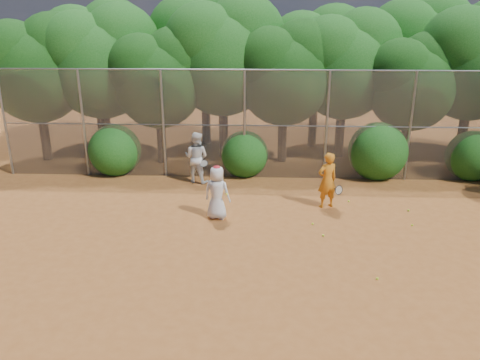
{
  "coord_description": "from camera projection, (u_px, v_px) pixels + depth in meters",
  "views": [
    {
      "loc": [
        -0.39,
        -10.82,
        5.75
      ],
      "look_at": [
        -1.0,
        2.5,
        1.1
      ],
      "focal_mm": 35.0,
      "sensor_mm": 36.0,
      "label": 1
    }
  ],
  "objects": [
    {
      "name": "ball_5",
      "position": [
        408.0,
        210.0,
        14.63
      ],
      "size": [
        0.07,
        0.07,
        0.07
      ],
      "primitive_type": "sphere",
      "color": "#CBEB2A",
      "rests_on": "ground"
    },
    {
      "name": "bush_3",
      "position": [
        473.0,
        154.0,
        17.39
      ],
      "size": [
        1.9,
        1.9,
        1.9
      ],
      "primitive_type": "sphere",
      "color": "#144D13",
      "rests_on": "ground"
    },
    {
      "name": "tree_10",
      "position": [
        206.0,
        43.0,
        21.1
      ],
      "size": [
        5.15,
        4.48,
        7.06
      ],
      "color": "black",
      "rests_on": "ground"
    },
    {
      "name": "tree_6",
      "position": [
        414.0,
        79.0,
        18.28
      ],
      "size": [
        3.86,
        3.36,
        5.29
      ],
      "color": "black",
      "rests_on": "ground"
    },
    {
      "name": "ball_2",
      "position": [
        377.0,
        279.0,
        10.81
      ],
      "size": [
        0.07,
        0.07,
        0.07
      ],
      "primitive_type": "sphere",
      "color": "#CBEB2A",
      "rests_on": "ground"
    },
    {
      "name": "tree_9",
      "position": [
        96.0,
        50.0,
        21.22
      ],
      "size": [
        4.83,
        4.2,
        6.62
      ],
      "color": "black",
      "rests_on": "ground"
    },
    {
      "name": "bush_0",
      "position": [
        115.0,
        148.0,
        17.95
      ],
      "size": [
        2.0,
        2.0,
        2.0
      ],
      "primitive_type": "sphere",
      "color": "#144D13",
      "rests_on": "ground"
    },
    {
      "name": "player_teen",
      "position": [
        217.0,
        192.0,
        13.9
      ],
      "size": [
        0.91,
        0.72,
        1.66
      ],
      "rotation": [
        0.0,
        0.0,
        2.86
      ],
      "color": "silver",
      "rests_on": "ground"
    },
    {
      "name": "tree_3",
      "position": [
        224.0,
        52.0,
        19.06
      ],
      "size": [
        4.89,
        4.26,
        6.7
      ],
      "color": "black",
      "rests_on": "ground"
    },
    {
      "name": "tree_12",
      "position": [
        418.0,
        46.0,
        20.92
      ],
      "size": [
        5.02,
        4.37,
        6.88
      ],
      "color": "black",
      "rests_on": "ground"
    },
    {
      "name": "tree_11",
      "position": [
        317.0,
        55.0,
        20.66
      ],
      "size": [
        4.64,
        4.03,
        6.35
      ],
      "color": "black",
      "rests_on": "ground"
    },
    {
      "name": "ground",
      "position": [
        274.0,
        252.0,
        12.08
      ],
      "size": [
        80.0,
        80.0,
        0.0
      ],
      "primitive_type": "plane",
      "color": "brown",
      "rests_on": "ground"
    },
    {
      "name": "player_white",
      "position": [
        196.0,
        157.0,
        16.98
      ],
      "size": [
        1.09,
        0.96,
        1.87
      ],
      "rotation": [
        0.0,
        0.0,
        2.82
      ],
      "color": "white",
      "rests_on": "ground"
    },
    {
      "name": "ball_0",
      "position": [
        313.0,
        224.0,
        13.68
      ],
      "size": [
        0.07,
        0.07,
        0.07
      ],
      "primitive_type": "sphere",
      "color": "#CBEB2A",
      "rests_on": "ground"
    },
    {
      "name": "ball_4",
      "position": [
        323.0,
        235.0,
        12.95
      ],
      "size": [
        0.07,
        0.07,
        0.07
      ],
      "primitive_type": "sphere",
      "color": "#CBEB2A",
      "rests_on": "ground"
    },
    {
      "name": "bush_1",
      "position": [
        245.0,
        152.0,
        17.77
      ],
      "size": [
        1.8,
        1.8,
        1.8
      ],
      "primitive_type": "sphere",
      "color": "#144D13",
      "rests_on": "ground"
    },
    {
      "name": "tree_1",
      "position": [
        102.0,
        58.0,
        19.07
      ],
      "size": [
        4.64,
        4.03,
        6.35
      ],
      "color": "black",
      "rests_on": "ground"
    },
    {
      "name": "tree_5",
      "position": [
        346.0,
        61.0,
        19.14
      ],
      "size": [
        4.51,
        3.92,
        6.17
      ],
      "color": "black",
      "rests_on": "ground"
    },
    {
      "name": "ball_1",
      "position": [
        349.0,
        201.0,
        15.36
      ],
      "size": [
        0.07,
        0.07,
        0.07
      ],
      "primitive_type": "sphere",
      "color": "#CBEB2A",
      "rests_on": "ground"
    },
    {
      "name": "fence_back",
      "position": [
        268.0,
        124.0,
        17.07
      ],
      "size": [
        20.05,
        0.09,
        4.03
      ],
      "color": "gray",
      "rests_on": "ground"
    },
    {
      "name": "bush_2",
      "position": [
        378.0,
        149.0,
        17.49
      ],
      "size": [
        2.2,
        2.2,
        2.2
      ],
      "primitive_type": "sphere",
      "color": "#144D13",
      "rests_on": "ground"
    },
    {
      "name": "tree_2",
      "position": [
        159.0,
        75.0,
        18.48
      ],
      "size": [
        3.99,
        3.47,
        5.47
      ],
      "color": "black",
      "rests_on": "ground"
    },
    {
      "name": "tree_7",
      "position": [
        476.0,
        57.0,
        18.47
      ],
      "size": [
        4.77,
        4.14,
        6.53
      ],
      "color": "black",
      "rests_on": "ground"
    },
    {
      "name": "tree_0",
      "position": [
        37.0,
        65.0,
        18.78
      ],
      "size": [
        4.38,
        3.81,
        6.0
      ],
      "color": "black",
      "rests_on": "ground"
    },
    {
      "name": "ball_3",
      "position": [
        412.0,
        225.0,
        13.59
      ],
      "size": [
        0.07,
        0.07,
        0.07
      ],
      "primitive_type": "sphere",
      "color": "#CBEB2A",
      "rests_on": "ground"
    },
    {
      "name": "tree_4",
      "position": [
        286.0,
        70.0,
        18.59
      ],
      "size": [
        4.19,
        3.64,
        5.73
      ],
      "color": "black",
      "rests_on": "ground"
    },
    {
      "name": "player_yellow",
      "position": [
        327.0,
        180.0,
        14.71
      ],
      "size": [
        0.88,
        0.65,
        1.8
      ],
      "rotation": [
        0.0,
        0.0,
        3.54
      ],
      "color": "orange",
      "rests_on": "ground"
    }
  ]
}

